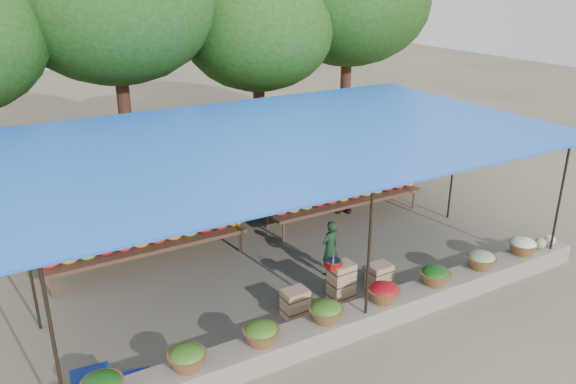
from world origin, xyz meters
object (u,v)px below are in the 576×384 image
blue_crate_back (92,383)px  vendor_seated (330,248)px  crate_counter (340,286)px  weighing_scale (333,263)px

blue_crate_back → vendor_seated: bearing=18.5°
crate_counter → weighing_scale: 0.56m
weighing_scale → crate_counter: bearing=0.0°
weighing_scale → vendor_seated: vendor_seated is taller
weighing_scale → vendor_seated: 1.12m
crate_counter → vendor_seated: vendor_seated is taller
vendor_seated → crate_counter: bearing=54.8°
crate_counter → blue_crate_back: size_ratio=4.29×
crate_counter → blue_crate_back: (-4.57, -0.25, -0.15)m
crate_counter → blue_crate_back: crate_counter is taller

